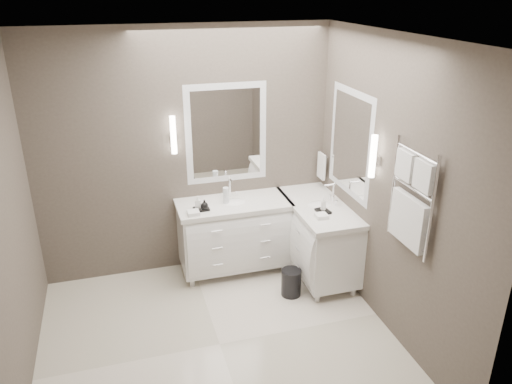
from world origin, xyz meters
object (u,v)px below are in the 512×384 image
object	(u,v)px
vanity_back	(234,232)
vanity_right	(318,234)
waste_bin	(291,282)
towel_ladder	(410,204)

from	to	relation	value
vanity_back	vanity_right	world-z (taller)	same
vanity_back	waste_bin	world-z (taller)	vanity_back
vanity_right	waste_bin	xyz separation A→B (m)	(-0.43, -0.34, -0.34)
vanity_right	towel_ladder	xyz separation A→B (m)	(0.23, -1.30, 0.91)
vanity_right	waste_bin	distance (m)	0.64
waste_bin	vanity_right	bearing A→B (deg)	38.32
vanity_back	towel_ladder	xyz separation A→B (m)	(1.10, -1.63, 0.91)
vanity_right	towel_ladder	bearing A→B (deg)	-80.16
vanity_right	towel_ladder	size ratio (longest dim) A/B	1.38
vanity_back	towel_ladder	world-z (taller)	towel_ladder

